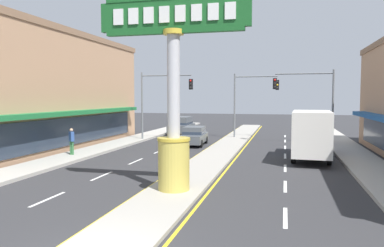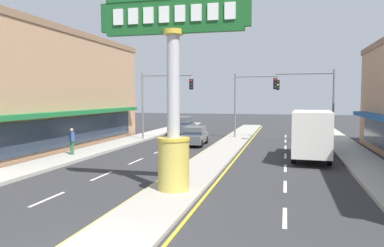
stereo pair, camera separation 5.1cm
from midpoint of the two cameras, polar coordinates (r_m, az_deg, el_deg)
The scene contains 13 objects.
median_strip at distance 26.26m, azimuth 4.20°, elevation -4.48°, with size 2.38×52.00×0.14m, color #A39E93.
sidewalk_left at distance 27.44m, azimuth -15.53°, elevation -4.20°, with size 2.48×60.00×0.18m, color #ADA89E.
sidewalk_right at distance 24.34m, azimuth 24.86°, elevation -5.48°, with size 2.48×60.00×0.18m, color #ADA89E.
lane_markings at distance 24.96m, azimuth 3.66°, elevation -5.08°, with size 9.12×52.00×0.01m.
district_sign at distance 15.16m, azimuth -2.94°, elevation 3.52°, with size 6.25×1.36×7.88m.
storefront_left at distance 31.32m, azimuth -23.04°, elevation 4.68°, with size 8.52×21.85×8.96m.
traffic_light_left_side at distance 33.38m, azimuth -4.94°, elevation 4.54°, with size 4.86×0.46×6.20m.
traffic_light_right_side at distance 31.94m, azimuth 17.69°, elevation 4.38°, with size 4.86×0.46×6.20m.
traffic_light_median_far at distance 35.51m, azimuth 8.94°, elevation 4.39°, with size 4.20×0.46×6.20m.
suv_near_right_lane at distance 39.19m, azimuth -1.63°, elevation -0.29°, with size 2.01×4.62×1.90m.
sedan_far_right_lane at distance 30.68m, azimuth 0.27°, elevation -1.88°, with size 2.01×4.39×1.53m.
box_truck_near_left_lane at distance 24.56m, azimuth 17.80°, elevation -1.44°, with size 2.52×7.00×3.12m.
pedestrian_near_kerb at distance 25.67m, azimuth -18.08°, elevation -2.39°, with size 0.45×0.42×1.74m.
Camera 1 is at (4.41, -7.60, 3.97)m, focal length 34.70 mm.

